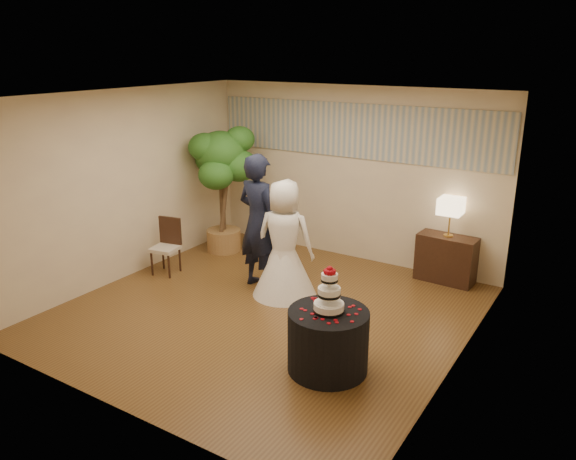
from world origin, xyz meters
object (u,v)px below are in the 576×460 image
Objects in this scene: ficus_tree at (222,189)px; groom at (259,222)px; cake_table at (328,341)px; console at (446,259)px; bride at (284,239)px; table_lamp at (450,217)px; wedding_cake at (329,289)px; side_chair at (165,247)px.

groom is at bearing -33.50° from ficus_tree.
cake_table is 3.11m from console.
groom is 2.26× the size of cake_table.
bride reaches higher than table_lamp.
table_lamp is at bearing -150.27° from bride.
wedding_cake is at bearing 122.20° from bride.
bride is 2.49m from console.
ficus_tree is at bearing 74.84° from side_chair.
cake_table is at bearing 0.00° from wedding_cake.
console is at bearing 83.94° from cake_table.
side_chair is (-3.75, -2.00, 0.08)m from console.
side_chair is at bearing 162.39° from wedding_cake.
console is (2.24, 1.63, -0.63)m from groom.
table_lamp is (1.78, 1.68, 0.17)m from bride.
side_chair is (-3.42, 1.09, -0.52)m from wedding_cake.
table_lamp is (0.33, 3.09, 0.05)m from wedding_cake.
ficus_tree is at bearing 144.28° from wedding_cake.
wedding_cake is at bearing 0.00° from cake_table.
cake_table is at bearing 153.00° from groom.
bride is 2.12m from ficus_tree.
cake_table is (1.45, -1.41, -0.49)m from bride.
cake_table is 0.40× the size of ficus_tree.
console is at bearing -133.73° from groom.
ficus_tree is (-1.40, 0.93, 0.10)m from groom.
table_lamp is at bearing 83.94° from cake_table.
wedding_cake is 3.63m from side_chair.
ficus_tree reaches higher than bride.
groom reaches higher than side_chair.
bride reaches higher than cake_table.
wedding_cake is 0.60× the size of side_chair.
ficus_tree is at bearing -23.22° from groom.
wedding_cake is at bearing -96.06° from table_lamp.
console is (1.78, 1.68, -0.48)m from bride.
table_lamp is at bearing 10.97° from ficus_tree.
side_chair is at bearing -4.44° from bride.
console is 3.78m from ficus_tree.
bride is at bearing -27.67° from ficus_tree.
side_chair reaches higher than console.
table_lamp reaches higher than side_chair.
table_lamp is 0.67× the size of side_chair.
groom is 2.41m from wedding_cake.
bride is 2.04m from side_chair.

